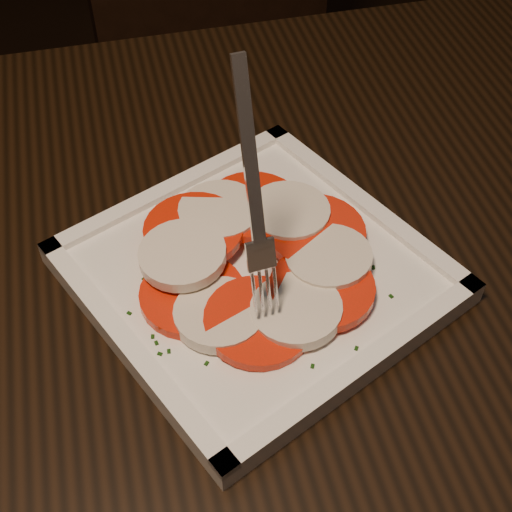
# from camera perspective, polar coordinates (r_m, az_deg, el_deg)

# --- Properties ---
(ground) EXTENTS (6.00, 6.00, 0.00)m
(ground) POSITION_cam_1_polar(r_m,az_deg,el_deg) (1.35, 5.33, -14.06)
(ground) COLOR black
(ground) RESTS_ON ground
(table) EXTENTS (1.29, 0.95, 0.75)m
(table) POSITION_cam_1_polar(r_m,az_deg,el_deg) (0.66, 6.99, -7.09)
(table) COLOR black
(table) RESTS_ON ground
(chair) EXTENTS (0.42, 0.42, 0.93)m
(chair) POSITION_cam_1_polar(r_m,az_deg,el_deg) (1.24, -1.73, 16.09)
(chair) COLOR black
(chair) RESTS_ON ground
(plate) EXTENTS (0.31, 0.31, 0.01)m
(plate) POSITION_cam_1_polar(r_m,az_deg,el_deg) (0.57, -0.00, -1.52)
(plate) COLOR white
(plate) RESTS_ON table
(caprese_salad) EXTENTS (0.20, 0.20, 0.03)m
(caprese_salad) POSITION_cam_1_polar(r_m,az_deg,el_deg) (0.55, -0.01, -0.27)
(caprese_salad) COLOR red
(caprese_salad) RESTS_ON plate
(fork) EXTENTS (0.03, 0.06, 0.17)m
(fork) POSITION_cam_1_polar(r_m,az_deg,el_deg) (0.47, -0.48, 5.63)
(fork) COLOR white
(fork) RESTS_ON caprese_salad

